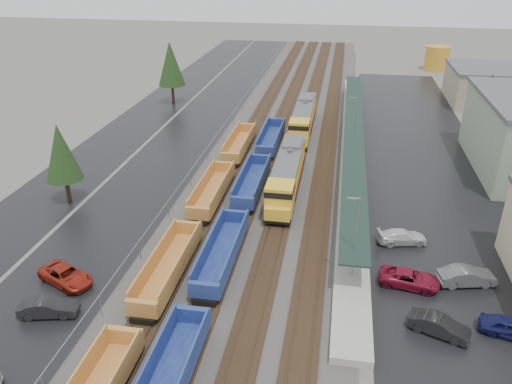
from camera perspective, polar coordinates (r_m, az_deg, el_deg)
ballast_strip at (r=80.48m, az=4.10°, el=7.47°), size 20.00×160.00×0.08m
trackbed at (r=80.44m, az=4.10°, el=7.55°), size 14.60×160.00×0.22m
west_parking_lot at (r=83.23m, az=-6.32°, el=7.99°), size 10.00×160.00×0.02m
west_road at (r=86.46m, az=-12.77°, el=8.20°), size 9.00×160.00×0.02m
east_commuter_lot at (r=71.68m, az=18.51°, el=3.73°), size 16.00×100.00×0.02m
station_platform at (r=70.52m, az=10.95°, el=4.91°), size 3.00×80.00×8.00m
chainlink_fence at (r=79.97m, az=-2.84°, el=8.57°), size 0.08×160.04×2.02m
distant_hills at (r=231.08m, az=20.19°, el=18.26°), size 301.00×140.00×25.20m
tree_west_near at (r=58.06m, az=-21.40°, el=4.25°), size 3.96×3.96×9.00m
tree_west_far at (r=93.02m, az=-9.73°, el=14.25°), size 4.84×4.84×11.00m
tree_east at (r=79.09m, az=25.00°, el=9.64°), size 4.40×4.40×10.00m
locomotive_lead at (r=57.36m, az=3.58°, el=1.99°), size 2.85×18.80×4.26m
locomotive_trail at (r=76.94m, az=5.42°, el=8.29°), size 2.85×18.80×4.26m
well_string_yellow at (r=43.78m, az=-9.93°, el=-8.44°), size 2.58×73.10×2.29m
well_string_blue at (r=45.08m, az=-3.87°, el=-6.93°), size 2.59×73.46×2.30m
storage_tank at (r=126.75m, az=19.97°, el=14.18°), size 5.44×5.44×5.44m
parked_car_west_b at (r=42.62m, az=-22.64°, el=-12.10°), size 2.49×4.67×1.46m
parked_car_west_c at (r=45.77m, az=-20.91°, el=-8.93°), size 4.27×5.68×1.43m
parked_car_east_a at (r=40.24m, az=20.19°, el=-14.16°), size 3.02×4.69×1.46m
parked_car_east_b at (r=44.43m, az=17.12°, el=-9.45°), size 3.07×5.30×1.39m
parked_car_east_c at (r=50.18m, az=16.36°, el=-4.95°), size 2.92×5.00×1.36m
parked_car_east_d at (r=42.11m, az=27.10°, el=-13.63°), size 2.74×4.64×1.48m
parked_car_east_e at (r=46.17m, az=22.94°, el=-8.88°), size 2.74×5.09×1.59m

